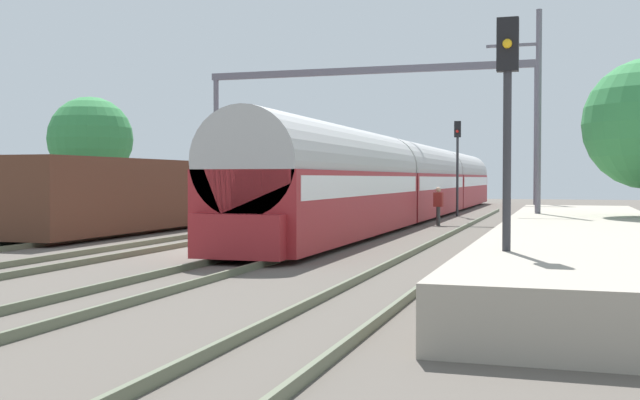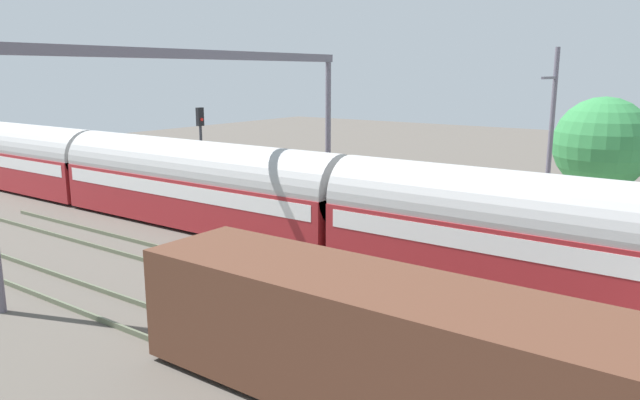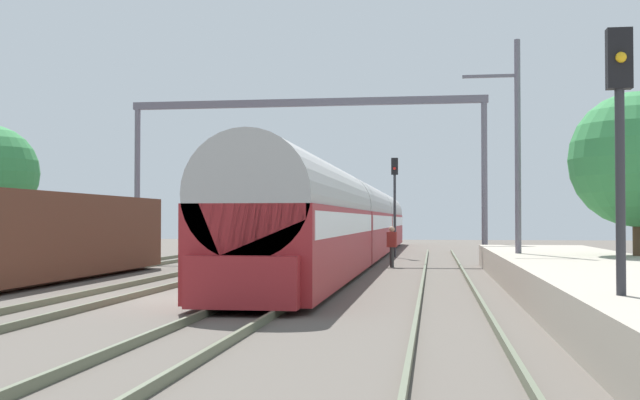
% 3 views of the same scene
% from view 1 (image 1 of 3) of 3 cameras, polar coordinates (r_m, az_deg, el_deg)
% --- Properties ---
extents(ground, '(120.00, 120.00, 0.00)m').
position_cam_1_polar(ground, '(23.26, -7.44, -3.67)').
color(ground, '#59524A').
extents(track_far_west, '(1.52, 60.00, 0.16)m').
position_cam_1_polar(track_far_west, '(26.63, -20.23, -2.91)').
color(track_far_west, '#5C644D').
rests_on(track_far_west, ground).
extents(track_west, '(1.51, 60.00, 0.16)m').
position_cam_1_polar(track_west, '(24.24, -12.09, -3.29)').
color(track_west, '#5C644D').
rests_on(track_west, ground).
extents(track_east, '(1.51, 60.00, 0.16)m').
position_cam_1_polar(track_east, '(22.43, -2.41, -3.65)').
color(track_east, '#5C644D').
rests_on(track_east, ground).
extents(track_far_east, '(1.52, 60.00, 0.16)m').
position_cam_1_polar(track_far_east, '(21.36, 8.60, -3.93)').
color(track_far_east, '#5C644D').
rests_on(track_far_east, ground).
extents(platform, '(4.40, 28.00, 0.90)m').
position_cam_1_polar(platform, '(23.07, 18.80, -2.66)').
color(platform, '#A39989').
rests_on(platform, ground).
extents(passenger_train, '(2.93, 49.20, 3.82)m').
position_cam_1_polar(passenger_train, '(42.62, 7.20, 1.39)').
color(passenger_train, maroon).
rests_on(passenger_train, ground).
extents(freight_car, '(2.80, 13.00, 2.70)m').
position_cam_1_polar(freight_car, '(31.02, -14.12, 0.34)').
color(freight_car, '#563323').
rests_on(freight_car, ground).
extents(person_crossing, '(0.43, 0.30, 1.73)m').
position_cam_1_polar(person_crossing, '(35.28, 8.68, -0.20)').
color(person_crossing, '#3C3C3C').
rests_on(person_crossing, ground).
extents(railway_signal_near, '(0.36, 0.30, 4.84)m').
position_cam_1_polar(railway_signal_near, '(13.54, 13.58, 5.68)').
color(railway_signal_near, '#2D2D33').
rests_on(railway_signal_near, ground).
extents(railway_signal_far, '(0.36, 0.30, 5.31)m').
position_cam_1_polar(railway_signal_far, '(44.00, 10.06, 3.22)').
color(railway_signal_far, '#2D2D33').
rests_on(railway_signal_far, ground).
extents(catenary_gantry, '(17.38, 0.28, 7.86)m').
position_cam_1_polar(catenary_gantry, '(40.38, 3.43, 7.04)').
color(catenary_gantry, slate).
rests_on(catenary_gantry, ground).
extents(catenary_pole_east_mid, '(1.90, 0.20, 8.00)m').
position_cam_1_polar(catenary_pole_east_mid, '(28.22, 15.64, 5.65)').
color(catenary_pole_east_mid, slate).
rests_on(catenary_pole_east_mid, ground).
extents(tree_west_background, '(4.70, 4.70, 6.68)m').
position_cam_1_polar(tree_west_background, '(45.29, -16.51, 4.32)').
color(tree_west_background, '#4C3826').
rests_on(tree_west_background, ground).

